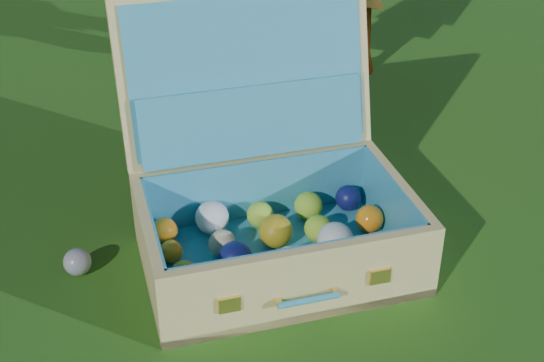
{
  "coord_description": "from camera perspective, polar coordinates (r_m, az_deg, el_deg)",
  "views": [
    {
      "loc": [
        -0.42,
        -1.72,
        1.2
      ],
      "look_at": [
        -0.15,
        -0.11,
        0.2
      ],
      "focal_mm": 50.0,
      "sensor_mm": 36.0,
      "label": 1
    }
  ],
  "objects": [
    {
      "name": "stray_ball",
      "position": [
        1.97,
        -14.44,
        -5.92
      ],
      "size": [
        0.07,
        0.07,
        0.07
      ],
      "primitive_type": "sphere",
      "color": "#4579B3",
      "rests_on": "ground"
    },
    {
      "name": "ground",
      "position": [
        2.14,
        3.37,
        -2.74
      ],
      "size": [
        60.0,
        60.0,
        0.0
      ],
      "primitive_type": "plane",
      "color": "#215114",
      "rests_on": "ground"
    },
    {
      "name": "suitcase",
      "position": [
        1.93,
        -0.32,
        -0.49
      ],
      "size": [
        0.73,
        0.67,
        0.63
      ],
      "rotation": [
        0.0,
        0.0,
        0.11
      ],
      "color": "#DBC576",
      "rests_on": "ground"
    }
  ]
}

